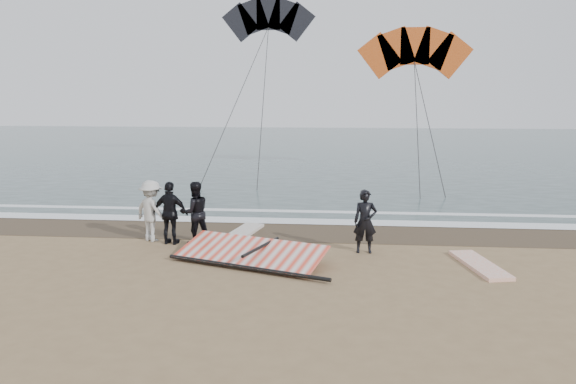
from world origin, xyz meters
name	(u,v)px	position (x,y,z in m)	size (l,w,h in m)	color
ground	(305,275)	(0.00, 0.00, 0.00)	(120.00, 120.00, 0.00)	#8C704C
sea	(329,148)	(0.00, 33.00, 0.01)	(120.00, 54.00, 0.02)	#233838
wet_sand	(313,232)	(0.00, 4.50, 0.01)	(120.00, 2.80, 0.01)	#4C3D2B
foam_near	(315,221)	(0.00, 5.90, 0.03)	(120.00, 0.90, 0.01)	white
foam_far	(317,212)	(0.00, 7.60, 0.03)	(120.00, 0.45, 0.01)	white
man_main	(365,221)	(1.60, 2.20, 0.92)	(0.67, 0.44, 1.84)	black
board_white	(480,265)	(4.60, 1.12, 0.05)	(0.70, 2.49, 0.10)	white
board_cream	(242,233)	(-2.29, 3.90, 0.05)	(0.67, 2.51, 0.10)	beige
trio_cluster	(170,212)	(-4.31, 2.79, 0.96)	(2.69, 1.26, 1.93)	black
sail_rig	(249,254)	(-1.61, 1.06, 0.20)	(4.48, 3.06, 0.52)	black
kite_red	(415,56)	(4.87, 18.44, 6.56)	(6.85, 4.03, 10.01)	#CC5018
kite_dark	(268,22)	(-3.87, 23.75, 9.03)	(6.64, 5.95, 14.58)	black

